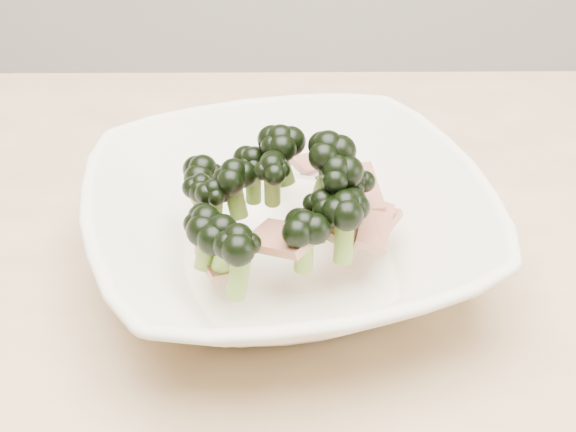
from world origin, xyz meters
name	(u,v)px	position (x,y,z in m)	size (l,w,h in m)	color
dining_table	(274,382)	(0.00, 0.00, 0.65)	(1.20, 0.80, 0.75)	tan
broccoli_dish	(287,225)	(0.01, 0.03, 0.79)	(0.38, 0.38, 0.13)	#F4E9CE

